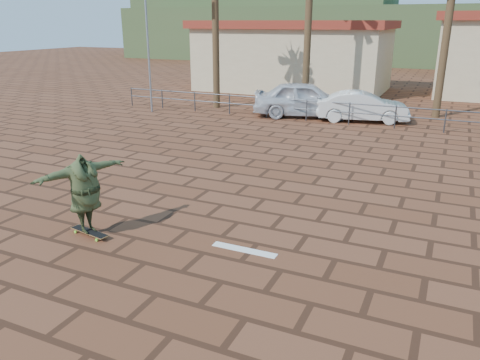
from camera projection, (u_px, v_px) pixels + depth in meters
name	position (u px, v px, depth m)	size (l,w,h in m)	color
ground	(238.00, 222.00, 10.90)	(120.00, 120.00, 0.00)	brown
paint_stripe	(244.00, 250.00, 9.59)	(1.40, 0.22, 0.01)	white
guardrail	(350.00, 110.00, 21.01)	(24.06, 0.06, 1.00)	#47494F
flagpole	(148.00, 17.00, 22.76)	(1.30, 0.10, 8.00)	gray
building_west	(294.00, 55.00, 31.47)	(12.60, 7.60, 4.50)	beige
hill_front	(422.00, 35.00, 52.99)	(70.00, 18.00, 6.00)	#384C28
hill_back	(262.00, 25.00, 66.49)	(35.00, 14.00, 8.00)	#384C28
longboard	(89.00, 232.00, 10.21)	(1.06, 0.41, 0.10)	olive
skateboarder	(85.00, 194.00, 9.92)	(2.15, 0.58, 1.75)	#3C4626
car_silver	(305.00, 99.00, 22.75)	(2.01, 4.99, 1.70)	silver
car_white	(362.00, 107.00, 21.72)	(1.45, 4.17, 1.37)	silver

